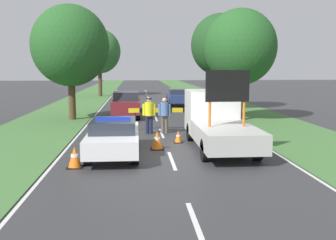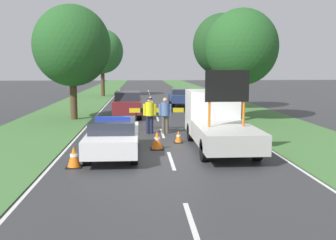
% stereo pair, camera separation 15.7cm
% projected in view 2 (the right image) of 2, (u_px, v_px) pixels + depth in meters
% --- Properties ---
extents(ground_plane, '(160.00, 160.00, 0.00)m').
position_uv_depth(ground_plane, '(169.00, 153.00, 14.69)').
color(ground_plane, '#333335').
extents(lane_markings, '(8.06, 61.14, 0.01)m').
position_uv_depth(lane_markings, '(157.00, 117.00, 25.55)').
color(lane_markings, silver).
rests_on(lane_markings, ground).
extents(grass_verge_left, '(4.56, 120.00, 0.03)m').
position_uv_depth(grass_verge_left, '(79.00, 104.00, 34.02)').
color(grass_verge_left, '#427038').
rests_on(grass_verge_left, ground).
extents(grass_verge_right, '(4.56, 120.00, 0.03)m').
position_uv_depth(grass_verge_right, '(224.00, 103.00, 34.90)').
color(grass_verge_right, '#427038').
rests_on(grass_verge_right, ground).
extents(police_car, '(1.80, 4.72, 1.44)m').
position_uv_depth(police_car, '(113.00, 136.00, 14.32)').
color(police_car, white).
rests_on(police_car, ground).
extents(work_truck, '(2.07, 6.01, 3.10)m').
position_uv_depth(work_truck, '(217.00, 120.00, 15.88)').
color(work_truck, white).
rests_on(work_truck, ground).
extents(road_barrier, '(3.32, 0.08, 1.14)m').
position_uv_depth(road_barrier, '(162.00, 112.00, 19.97)').
color(road_barrier, black).
rests_on(road_barrier, ground).
extents(police_officer, '(0.63, 0.40, 1.75)m').
position_uv_depth(police_officer, '(150.00, 112.00, 18.94)').
color(police_officer, '#191E38').
rests_on(police_officer, ground).
extents(pedestrian_civilian, '(0.62, 0.40, 1.74)m').
position_uv_depth(pedestrian_civilian, '(165.00, 113.00, 18.98)').
color(pedestrian_civilian, brown).
rests_on(pedestrian_civilian, ground).
extents(traffic_cone_near_police, '(0.53, 0.53, 0.72)m').
position_uv_depth(traffic_cone_near_police, '(157.00, 140.00, 15.42)').
color(traffic_cone_near_police, black).
rests_on(traffic_cone_near_police, ground).
extents(traffic_cone_centre_front, '(0.50, 0.50, 0.69)m').
position_uv_depth(traffic_cone_centre_front, '(74.00, 157.00, 12.62)').
color(traffic_cone_centre_front, black).
rests_on(traffic_cone_centre_front, ground).
extents(traffic_cone_near_truck, '(0.37, 0.37, 0.52)m').
position_uv_depth(traffic_cone_near_truck, '(178.00, 137.00, 16.76)').
color(traffic_cone_near_truck, black).
rests_on(traffic_cone_near_truck, ground).
extents(queued_car_wagon_maroon, '(1.75, 4.32, 1.65)m').
position_uv_depth(queued_car_wagon_maroon, '(128.00, 104.00, 25.12)').
color(queued_car_wagon_maroon, maroon).
rests_on(queued_car_wagon_maroon, ground).
extents(queued_car_hatch_blue, '(1.75, 4.39, 1.41)m').
position_uv_depth(queued_car_hatch_blue, '(181.00, 97.00, 32.56)').
color(queued_car_hatch_blue, navy).
rests_on(queued_car_hatch_blue, ground).
extents(roadside_tree_near_left, '(4.62, 4.62, 6.89)m').
position_uv_depth(roadside_tree_near_left, '(72.00, 46.00, 23.48)').
color(roadside_tree_near_left, '#4C3823').
rests_on(roadside_tree_near_left, ground).
extents(roadside_tree_near_right, '(4.24, 4.24, 6.59)m').
position_uv_depth(roadside_tree_near_right, '(242.00, 47.00, 22.93)').
color(roadside_tree_near_right, '#4C3823').
rests_on(roadside_tree_near_right, ground).
extents(roadside_tree_mid_left, '(4.54, 4.54, 7.27)m').
position_uv_depth(roadside_tree_mid_left, '(102.00, 51.00, 42.39)').
color(roadside_tree_mid_left, '#4C3823').
rests_on(roadside_tree_mid_left, ground).
extents(roadside_tree_mid_right, '(4.40, 4.40, 7.14)m').
position_uv_depth(roadside_tree_mid_right, '(223.00, 45.00, 29.07)').
color(roadside_tree_mid_right, '#4C3823').
rests_on(roadside_tree_mid_right, ground).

